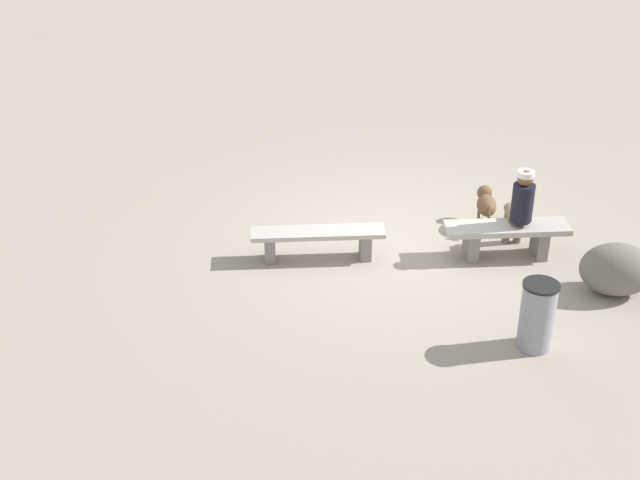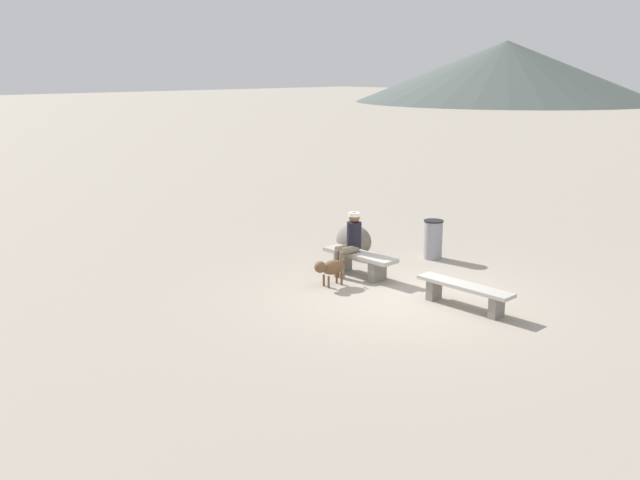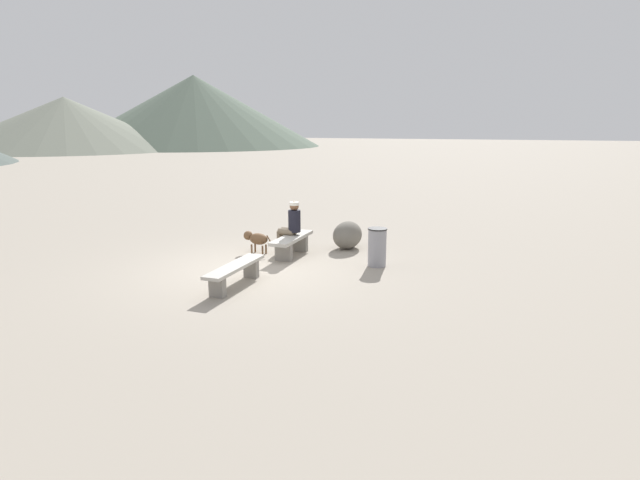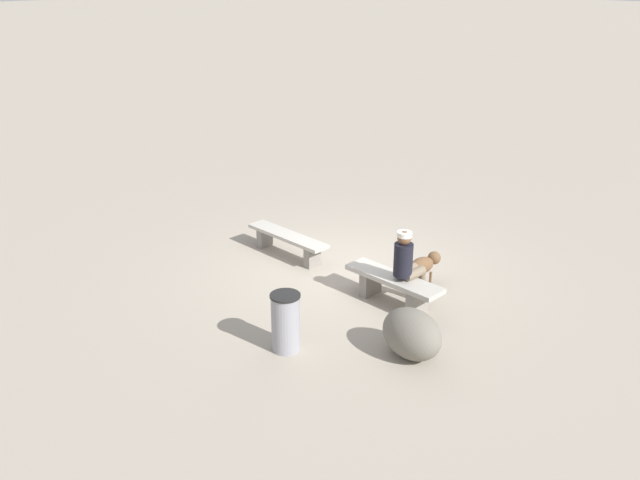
# 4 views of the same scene
# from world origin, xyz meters

# --- Properties ---
(ground) EXTENTS (210.00, 210.00, 0.06)m
(ground) POSITION_xyz_m (0.00, 0.00, -0.03)
(ground) COLOR #9E9384
(bench_left) EXTENTS (1.82, 0.38, 0.44)m
(bench_left) POSITION_xyz_m (-1.21, -0.33, 0.31)
(bench_left) COLOR gray
(bench_left) RESTS_ON ground
(bench_right) EXTENTS (1.69, 0.45, 0.48)m
(bench_right) POSITION_xyz_m (1.37, -0.42, 0.33)
(bench_right) COLOR gray
(bench_right) RESTS_ON ground
(seated_person) EXTENTS (0.34, 0.59, 1.29)m
(seated_person) POSITION_xyz_m (1.54, -0.33, 0.75)
(seated_person) COLOR black
(seated_person) RESTS_ON ground
(dog) EXTENTS (0.33, 0.76, 0.53)m
(dog) POSITION_xyz_m (1.29, 0.49, 0.37)
(dog) COLOR brown
(dog) RESTS_ON ground
(trash_bin) EXTENTS (0.43, 0.43, 0.86)m
(trash_bin) POSITION_xyz_m (1.18, -2.55, 0.43)
(trash_bin) COLOR gray
(trash_bin) RESTS_ON ground
(boulder) EXTENTS (1.04, 0.82, 0.69)m
(boulder) POSITION_xyz_m (2.53, -1.45, 0.35)
(boulder) COLOR #6B665B
(boulder) RESTS_ON ground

